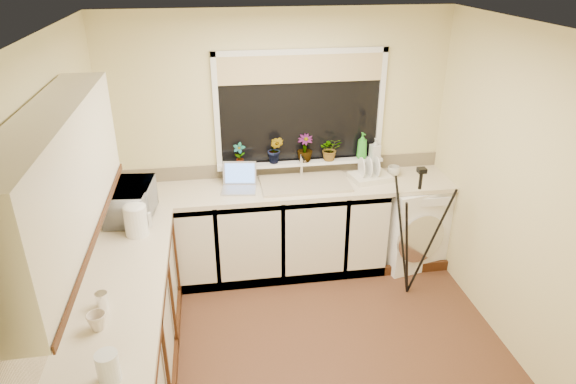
{
  "coord_description": "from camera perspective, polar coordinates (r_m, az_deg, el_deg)",
  "views": [
    {
      "loc": [
        -0.62,
        -3.04,
        2.88
      ],
      "look_at": [
        -0.06,
        0.55,
        1.15
      ],
      "focal_mm": 31.66,
      "sensor_mm": 36.0,
      "label": 1
    }
  ],
  "objects": [
    {
      "name": "laptop",
      "position": [
        4.68,
        -5.5,
        1.12
      ],
      "size": [
        0.35,
        0.32,
        0.23
      ],
      "rotation": [
        0.0,
        0.0,
        -0.14
      ],
      "color": "#9E9DA5",
      "rests_on": "worktop_back"
    },
    {
      "name": "soap_bottle_clear",
      "position": [
        5.01,
        9.76,
        4.87
      ],
      "size": [
        0.1,
        0.1,
        0.2
      ],
      "primitive_type": "imported",
      "rotation": [
        0.0,
        0.0,
        0.18
      ],
      "color": "#999999",
      "rests_on": "windowsill"
    },
    {
      "name": "glass_jug",
      "position": [
        2.85,
        -19.55,
        -18.04
      ],
      "size": [
        0.12,
        0.12,
        0.17
      ],
      "primitive_type": "cylinder",
      "color": "silver",
      "rests_on": "worktop_left"
    },
    {
      "name": "plant_b",
      "position": [
        4.8,
        -1.43,
        4.77
      ],
      "size": [
        0.18,
        0.17,
        0.27
      ],
      "primitive_type": "imported",
      "rotation": [
        0.0,
        0.0,
        -0.4
      ],
      "color": "#999999",
      "rests_on": "windowsill"
    },
    {
      "name": "cup_back",
      "position": [
        5.02,
        11.78,
        2.31
      ],
      "size": [
        0.12,
        0.12,
        0.1
      ],
      "primitive_type": "imported",
      "rotation": [
        0.0,
        0.0,
        0.0
      ],
      "color": "beige",
      "rests_on": "worktop_back"
    },
    {
      "name": "soap_bottle_green",
      "position": [
        4.97,
        8.33,
        5.18
      ],
      "size": [
        0.12,
        0.12,
        0.26
      ],
      "primitive_type": "imported",
      "rotation": [
        0.0,
        0.0,
        0.21
      ],
      "color": "green",
      "rests_on": "windowsill"
    },
    {
      "name": "window_glass",
      "position": [
        4.78,
        1.39,
        9.33
      ],
      "size": [
        1.5,
        0.02,
        1.0
      ],
      "primitive_type": "cube",
      "color": "black",
      "rests_on": "wall_back"
    },
    {
      "name": "base_cabinet_left",
      "position": [
        3.73,
        -17.83,
        -17.03
      ],
      "size": [
        0.54,
        2.4,
        0.86
      ],
      "primitive_type": "cube",
      "color": "silver",
      "rests_on": "floor"
    },
    {
      "name": "wall_back",
      "position": [
        4.87,
        -1.02,
        5.6
      ],
      "size": [
        3.2,
        0.0,
        3.2
      ],
      "primitive_type": "plane",
      "rotation": [
        1.57,
        0.0,
        0.0
      ],
      "color": "beige",
      "rests_on": "ground"
    },
    {
      "name": "washing_machine",
      "position": [
        5.23,
        13.43,
        -3.25
      ],
      "size": [
        0.71,
        0.69,
        0.85
      ],
      "primitive_type": "cube",
      "rotation": [
        0.0,
        0.0,
        0.2
      ],
      "color": "white",
      "rests_on": "floor"
    },
    {
      "name": "microwave",
      "position": [
        4.31,
        -17.3,
        -1.03
      ],
      "size": [
        0.39,
        0.54,
        0.28
      ],
      "primitive_type": "imported",
      "rotation": [
        0.0,
        0.0,
        1.47
      ],
      "color": "silver",
      "rests_on": "worktop_left"
    },
    {
      "name": "cup_left",
      "position": [
        3.2,
        -20.66,
        -13.45
      ],
      "size": [
        0.15,
        0.15,
        0.1
      ],
      "primitive_type": "imported",
      "rotation": [
        0.0,
        0.0,
        0.36
      ],
      "color": "beige",
      "rests_on": "worktop_left"
    },
    {
      "name": "steel_jar",
      "position": [
        3.36,
        -20.16,
        -11.33
      ],
      "size": [
        0.07,
        0.07,
        0.1
      ],
      "primitive_type": "cylinder",
      "color": "white",
      "rests_on": "worktop_left"
    },
    {
      "name": "plant_a",
      "position": [
        4.77,
        -5.49,
        4.23
      ],
      "size": [
        0.13,
        0.11,
        0.22
      ],
      "primitive_type": "imported",
      "rotation": [
        0.0,
        0.0,
        -0.3
      ],
      "color": "#999999",
      "rests_on": "windowsill"
    },
    {
      "name": "sink",
      "position": [
        4.74,
        1.91,
        0.95
      ],
      "size": [
        0.82,
        0.46,
        0.03
      ],
      "primitive_type": "cube",
      "color": "tan",
      "rests_on": "worktop_back"
    },
    {
      "name": "wall_front",
      "position": [
        2.34,
        9.88,
        -19.94
      ],
      "size": [
        3.2,
        0.0,
        3.2
      ],
      "primitive_type": "plane",
      "rotation": [
        -1.57,
        0.0,
        0.0
      ],
      "color": "beige",
      "rests_on": "ground"
    },
    {
      "name": "wall_right",
      "position": [
        4.11,
        24.85,
        -0.77
      ],
      "size": [
        0.0,
        3.0,
        3.0
      ],
      "primitive_type": "plane",
      "rotation": [
        1.57,
        0.0,
        -1.57
      ],
      "color": "beige",
      "rests_on": "ground"
    },
    {
      "name": "splashback_back",
      "position": [
        4.95,
        -0.97,
        2.77
      ],
      "size": [
        3.2,
        0.02,
        0.14
      ],
      "primitive_type": "cube",
      "color": "beige",
      "rests_on": "wall_back"
    },
    {
      "name": "upper_cabinet",
      "position": [
        2.92,
        -24.45,
        1.41
      ],
      "size": [
        0.28,
        1.9,
        0.7
      ],
      "primitive_type": "cube",
      "color": "silver",
      "rests_on": "wall_left"
    },
    {
      "name": "tripod",
      "position": [
        4.62,
        13.97,
        -4.55
      ],
      "size": [
        0.73,
        0.73,
        1.25
      ],
      "primitive_type": null,
      "rotation": [
        0.0,
        0.0,
        -0.19
      ],
      "color": "black",
      "rests_on": "floor"
    },
    {
      "name": "worktop_back",
      "position": [
        4.72,
        -0.48,
        0.44
      ],
      "size": [
        3.2,
        0.6,
        0.04
      ],
      "primitive_type": "cube",
      "color": "beige",
      "rests_on": "base_cabinet_back"
    },
    {
      "name": "window_blind",
      "position": [
        4.67,
        1.49,
        13.67
      ],
      "size": [
        1.5,
        0.02,
        0.25
      ],
      "primitive_type": "cube",
      "color": "tan",
      "rests_on": "wall_back"
    },
    {
      "name": "faucet",
      "position": [
        4.86,
        1.54,
        2.97
      ],
      "size": [
        0.03,
        0.03,
        0.24
      ],
      "primitive_type": "cylinder",
      "color": "silver",
      "rests_on": "worktop_back"
    },
    {
      "name": "windowsill",
      "position": [
        4.9,
        1.44,
        3.35
      ],
      "size": [
        1.6,
        0.14,
        0.03
      ],
      "primitive_type": "cube",
      "color": "white",
      "rests_on": "wall_back"
    },
    {
      "name": "plant_d",
      "position": [
        4.89,
        4.76,
        4.85
      ],
      "size": [
        0.21,
        0.18,
        0.23
      ],
      "primitive_type": "imported",
      "rotation": [
        0.0,
        0.0,
        -0.01
      ],
      "color": "#999999",
      "rests_on": "windowsill"
    },
    {
      "name": "wall_left",
      "position": [
        3.59,
        -23.62,
        -4.27
      ],
      "size": [
        0.0,
        3.0,
        3.0
      ],
      "primitive_type": "plane",
      "rotation": [
        1.57,
        0.0,
        1.57
      ],
      "color": "beige",
      "rests_on": "ground"
    },
    {
      "name": "plant_c",
      "position": [
        4.85,
        1.9,
        4.94
      ],
      "size": [
        0.17,
        0.17,
        0.26
      ],
      "primitive_type": "imported",
      "rotation": [
        0.0,
        0.0,
        -0.18
      ],
      "color": "#999999",
      "rests_on": "windowsill"
    },
    {
      "name": "floor",
      "position": [
        4.23,
        2.07,
        -17.45
      ],
      "size": [
        3.2,
        3.2,
        0.0
      ],
      "primitive_type": "plane",
      "color": "#552F22",
      "rests_on": "ground"
    },
    {
      "name": "base_cabinet_back",
      "position": [
        4.9,
        -4.23,
        -4.59
      ],
      "size": [
        2.55,
        0.6,
        0.86
      ],
      "primitive_type": "cube",
      "color": "silver",
      "rests_on": "floor"
    },
    {
      "name": "dish_rack",
      "position": [
        4.9,
        9.21,
        1.66
      ],
      "size": [
        0.41,
        0.33,
        0.05
      ],
      "primitive_type": "cube",
      "rotation": [
        0.0,
        0.0,
        0.18
      ],
      "color": "silver",
      "rests_on": "worktop_back"
    },
    {
      "name": "ceiling",
      "position": [
        3.13,
        2.8,
        17.58
      ],
      "size": [
        3.2,
        3.2,
        0.0
      ],
      "primitive_type": "plane",
      "rotation": [
        3.14,
        0.0,
        0.0
      ],
      "color": "white",
      "rests_on": "ground"
    },
    {
      "name": "worktop_left",
      "position": [
        3.45,
        -18.83,
        -11.46
      ],
      "size": [
        0.6,
        2.4,
        0.04
      ],
      "primitive_type": "cube",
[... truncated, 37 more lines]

